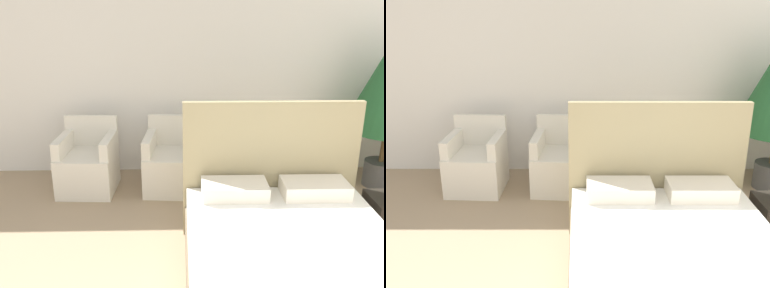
% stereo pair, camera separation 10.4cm
% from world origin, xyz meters
% --- Properties ---
extents(wall_back, '(10.00, 0.06, 2.90)m').
position_xyz_m(wall_back, '(0.00, 4.18, 1.45)').
color(wall_back, white).
rests_on(wall_back, ground_plane).
extents(bed, '(1.67, 2.23, 1.35)m').
position_xyz_m(bed, '(0.77, 1.46, 0.29)').
color(bed, brown).
rests_on(bed, ground_plane).
extents(armchair_near_window_left, '(0.68, 0.69, 0.86)m').
position_xyz_m(armchair_near_window_left, '(-1.21, 3.54, 0.30)').
color(armchair_near_window_left, silver).
rests_on(armchair_near_window_left, ground_plane).
extents(armchair_near_window_right, '(0.69, 0.71, 0.86)m').
position_xyz_m(armchair_near_window_right, '(-0.19, 3.54, 0.30)').
color(armchair_near_window_right, silver).
rests_on(armchair_near_window_right, ground_plane).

